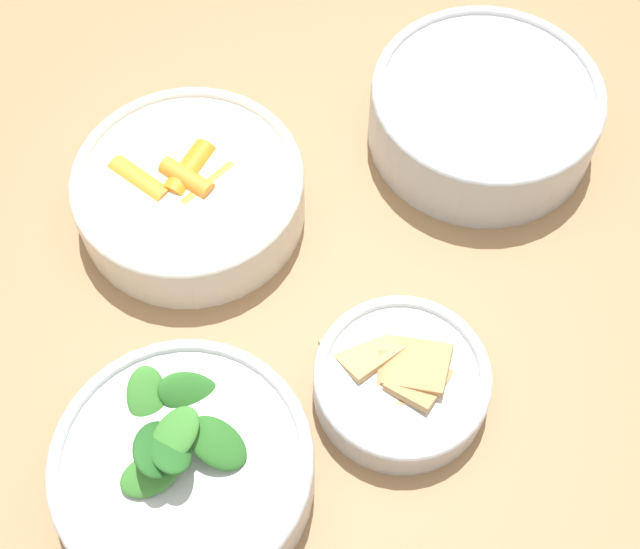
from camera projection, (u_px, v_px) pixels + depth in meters
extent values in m
plane|color=gray|center=(350.00, 488.00, 1.40)|extent=(10.00, 10.00, 0.00)
cube|color=#99724C|center=(375.00, 241.00, 0.76)|extent=(1.06, 0.97, 0.03)
cube|color=olive|center=(639.00, 106.00, 1.32)|extent=(0.06, 0.06, 0.72)
cylinder|color=silver|center=(191.00, 195.00, 0.74)|extent=(0.19, 0.19, 0.05)
torus|color=silver|center=(187.00, 178.00, 0.72)|extent=(0.19, 0.19, 0.01)
cylinder|color=orange|center=(190.00, 172.00, 0.73)|extent=(0.05, 0.06, 0.02)
cylinder|color=orange|center=(209.00, 188.00, 0.73)|extent=(0.05, 0.05, 0.02)
cylinder|color=orange|center=(140.00, 183.00, 0.73)|extent=(0.06, 0.05, 0.02)
cylinder|color=orange|center=(187.00, 178.00, 0.72)|extent=(0.05, 0.04, 0.02)
cylinder|color=silver|center=(185.00, 471.00, 0.63)|extent=(0.18, 0.18, 0.05)
torus|color=silver|center=(181.00, 461.00, 0.61)|extent=(0.18, 0.18, 0.01)
ellipsoid|color=#235B23|center=(169.00, 451.00, 0.59)|extent=(0.04, 0.04, 0.04)
ellipsoid|color=#2D7028|center=(190.00, 394.00, 0.63)|extent=(0.06, 0.04, 0.04)
ellipsoid|color=#3D8433|center=(147.00, 396.00, 0.63)|extent=(0.03, 0.04, 0.03)
ellipsoid|color=#3D8433|center=(174.00, 436.00, 0.59)|extent=(0.05, 0.05, 0.02)
ellipsoid|color=#3D8433|center=(150.00, 475.00, 0.59)|extent=(0.05, 0.04, 0.02)
ellipsoid|color=#2D7028|center=(217.00, 443.00, 0.60)|extent=(0.06, 0.05, 0.03)
ellipsoid|color=#235B23|center=(158.00, 450.00, 0.59)|extent=(0.04, 0.06, 0.05)
cylinder|color=silver|center=(483.00, 115.00, 0.78)|extent=(0.20, 0.20, 0.06)
torus|color=silver|center=(489.00, 92.00, 0.75)|extent=(0.20, 0.20, 0.01)
cylinder|color=#936042|center=(481.00, 122.00, 0.79)|extent=(0.18, 0.18, 0.03)
ellipsoid|color=#A36B4C|center=(494.00, 34.00, 0.81)|extent=(0.01, 0.01, 0.01)
ellipsoid|color=#8E5B3D|center=(551.00, 130.00, 0.75)|extent=(0.01, 0.01, 0.01)
ellipsoid|color=#8E5B3D|center=(465.00, 164.00, 0.74)|extent=(0.01, 0.01, 0.01)
ellipsoid|color=#AD7551|center=(544.00, 152.00, 0.74)|extent=(0.01, 0.01, 0.01)
ellipsoid|color=#8E5B3D|center=(491.00, 169.00, 0.73)|extent=(0.01, 0.01, 0.01)
ellipsoid|color=#A36B4C|center=(498.00, 97.00, 0.77)|extent=(0.01, 0.01, 0.01)
ellipsoid|color=#8E5B3D|center=(498.00, 101.00, 0.77)|extent=(0.01, 0.01, 0.01)
ellipsoid|color=#AD7551|center=(510.00, 37.00, 0.81)|extent=(0.01, 0.01, 0.01)
ellipsoid|color=#8E5B3D|center=(456.00, 44.00, 0.80)|extent=(0.01, 0.01, 0.01)
ellipsoid|color=#8E5B3D|center=(395.00, 92.00, 0.78)|extent=(0.01, 0.01, 0.01)
ellipsoid|color=#AD7551|center=(498.00, 186.00, 0.73)|extent=(0.01, 0.01, 0.01)
ellipsoid|color=#AD7551|center=(547.00, 119.00, 0.76)|extent=(0.01, 0.01, 0.01)
ellipsoid|color=#AD7551|center=(452.00, 50.00, 0.80)|extent=(0.01, 0.01, 0.01)
ellipsoid|color=#8E5B3D|center=(576.00, 135.00, 0.75)|extent=(0.01, 0.01, 0.01)
ellipsoid|color=#AD7551|center=(428.00, 81.00, 0.78)|extent=(0.01, 0.01, 0.01)
ellipsoid|color=#8E5B3D|center=(492.00, 113.00, 0.76)|extent=(0.01, 0.01, 0.01)
cylinder|color=#E0A88E|center=(427.00, 75.00, 0.77)|extent=(0.03, 0.03, 0.01)
cylinder|color=tan|center=(428.00, 131.00, 0.75)|extent=(0.03, 0.03, 0.01)
cylinder|color=tan|center=(447.00, 68.00, 0.78)|extent=(0.03, 0.03, 0.01)
cylinder|color=#E0A88E|center=(412.00, 88.00, 0.77)|extent=(0.03, 0.03, 0.01)
cylinder|color=silver|center=(401.00, 383.00, 0.67)|extent=(0.13, 0.13, 0.03)
torus|color=silver|center=(402.00, 375.00, 0.65)|extent=(0.13, 0.13, 0.01)
cube|color=tan|center=(386.00, 378.00, 0.66)|extent=(0.05, 0.06, 0.02)
cube|color=tan|center=(409.00, 384.00, 0.66)|extent=(0.05, 0.05, 0.02)
cube|color=tan|center=(361.00, 347.00, 0.67)|extent=(0.06, 0.06, 0.02)
cube|color=tan|center=(419.00, 381.00, 0.65)|extent=(0.06, 0.06, 0.02)
cube|color=tan|center=(417.00, 365.00, 0.65)|extent=(0.06, 0.06, 0.02)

